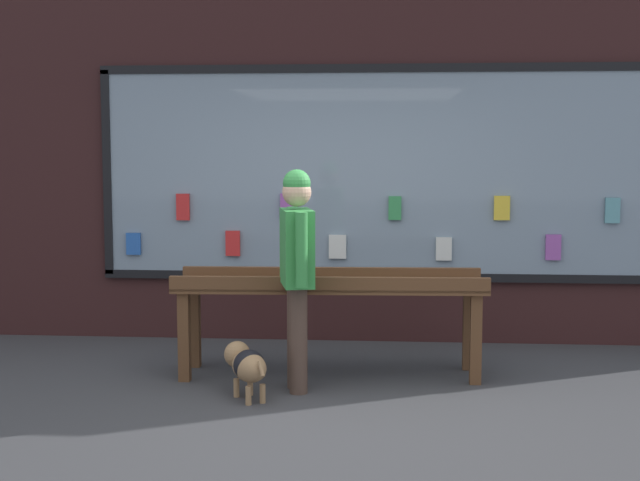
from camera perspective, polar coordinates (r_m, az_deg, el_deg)
name	(u,v)px	position (r m, az deg, el deg)	size (l,w,h in m)	color
ground_plane	(321,409)	(6.55, 0.04, -10.74)	(40.00, 40.00, 0.00)	#38383A
shopfront_facade	(348,159)	(8.65, 1.79, 5.26)	(8.88, 0.29, 3.58)	#331919
display_table_main	(330,293)	(7.33, 0.64, -3.36)	(2.56, 0.73, 0.86)	brown
person_browsing	(297,262)	(6.83, -1.49, -1.35)	(0.32, 0.66, 1.72)	#4C382D
small_dog	(247,364)	(6.76, -4.71, -7.91)	(0.43, 0.54, 0.40)	#99724C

